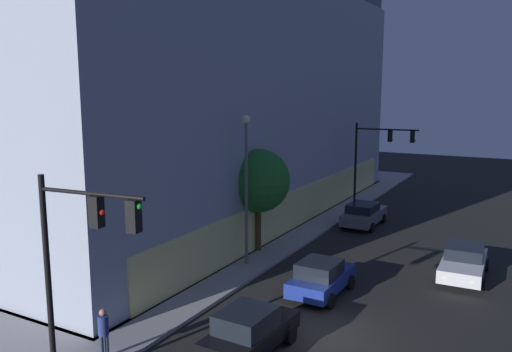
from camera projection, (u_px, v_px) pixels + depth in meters
name	position (u px, v px, depth m)	size (l,w,h in m)	color
ground_plane	(325.00, 334.00, 19.57)	(120.00, 120.00, 0.00)	black
modern_building	(169.00, 82.00, 39.16)	(38.60, 22.92, 19.89)	#4C4C51
traffic_light_near_corner	(80.00, 245.00, 14.63)	(0.57, 3.67, 6.64)	black
traffic_light_far_corner	(378.00, 148.00, 40.10)	(0.59, 4.87, 6.56)	black
street_lamp_sidewalk	(246.00, 171.00, 26.38)	(0.44, 0.44, 7.84)	#616161
sidewalk_tree	(258.00, 181.00, 28.76)	(3.59, 3.59, 5.85)	#4A381E
pedestrian_waiting	(103.00, 329.00, 17.37)	(0.36, 0.36, 1.75)	#2D3851
car_black	(249.00, 331.00, 18.02)	(4.23, 2.20, 1.67)	black
car_blue	(321.00, 277.00, 23.18)	(4.08, 2.15, 1.65)	navy
car_white	(464.00, 261.00, 25.56)	(4.86, 2.29, 1.52)	silver
car_grey	(364.00, 214.00, 35.09)	(4.59, 2.25, 1.62)	slate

